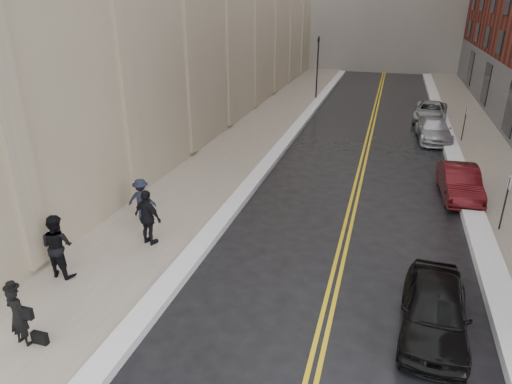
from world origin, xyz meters
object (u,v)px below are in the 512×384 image
Objects in this scene: car_silver_far at (430,111)px; pedestrian_main at (18,316)px; car_silver_near at (434,130)px; car_maroon at (460,182)px; car_black at (435,310)px; pedestrian_c at (148,218)px; pedestrian_b at (142,199)px; pedestrian_a at (57,246)px.

car_silver_far is 2.86× the size of pedestrian_main.
car_silver_near is at bearing -109.32° from pedestrian_main.
car_maroon is at bearing -82.24° from car_silver_far.
pedestrian_main is (-9.70, -3.47, 0.27)m from car_black.
pedestrian_c is at bearing -147.44° from car_maroon.
car_silver_far is at bearing -105.05° from pedestrian_main.
pedestrian_c is (1.20, -1.66, 0.17)m from pedestrian_b.
car_black is 9.77m from car_maroon.
car_black is 0.89× the size of car_silver_near.
pedestrian_c reaches higher than car_silver_far.
car_black is at bearing -97.13° from car_silver_near.
pedestrian_b reaches higher than car_black.
pedestrian_c is (-10.20, -16.69, 0.48)m from car_silver_near.
pedestrian_a is at bearing -62.32° from pedestrian_main.
pedestrian_c reaches higher than car_silver_near.
pedestrian_b is (-11.94, -6.09, 0.29)m from car_maroon.
car_maroon is 0.91× the size of car_silver_near.
car_maroon is 2.08× the size of pedestrian_c.
car_silver_far is 24.17m from pedestrian_c.
car_maroon is 14.11m from car_silver_far.
pedestrian_a is (-11.86, -19.20, 0.50)m from car_silver_near.
pedestrian_b is (-0.64, 7.02, 0.01)m from pedestrian_main.
pedestrian_c is (-10.74, -7.75, 0.46)m from car_maroon.
car_black is 0.87× the size of car_silver_far.
car_silver_near reaches higher than car_silver_far.
pedestrian_a is (-10.79, -0.62, 0.47)m from car_black.
car_black is at bearing -170.70° from pedestrian_a.
car_black is 2.48× the size of pedestrian_main.
pedestrian_main is at bearing -156.93° from car_black.
car_black is 2.04× the size of pedestrian_c.
pedestrian_a is 4.20m from pedestrian_b.
car_silver_far is 23.24m from pedestrian_b.
pedestrian_a is 1.01× the size of pedestrian_c.
pedestrian_a is at bearing 73.73° from pedestrian_c.
pedestrian_c reaches higher than car_maroon.
car_silver_near is at bearing 90.10° from car_black.
pedestrian_main is (-10.76, -22.05, 0.30)m from car_silver_near.
car_silver_near is 2.29× the size of pedestrian_c.
car_silver_near is 5.17m from car_silver_far.
car_silver_far is 2.32× the size of pedestrian_a.
pedestrian_b reaches higher than pedestrian_main.
car_silver_near is at bearing -138.09° from pedestrian_b.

